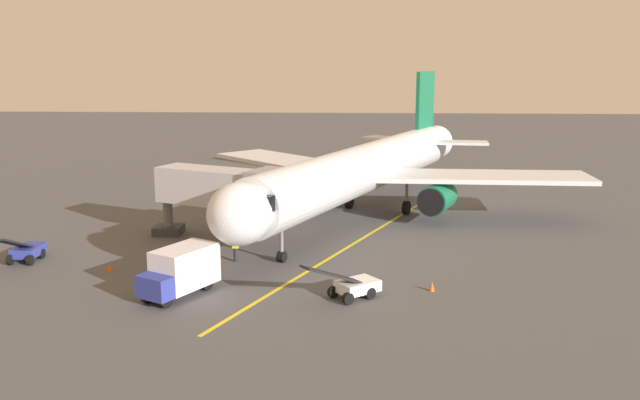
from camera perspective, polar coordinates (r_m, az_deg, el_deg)
ground_plane at (r=56.19m, az=2.90°, el=-1.20°), size 220.00×220.00×0.00m
apron_lead_in_line at (r=48.99m, az=3.79°, el=-3.15°), size 16.04×36.83×0.01m
airplane at (r=54.29m, az=3.88°, el=2.63°), size 32.09×38.31×11.50m
jet_bridge at (r=46.99m, az=-7.51°, el=0.83°), size 11.18×6.78×5.40m
ground_crew_marshaller at (r=38.68m, az=-13.92°, el=-6.20°), size 0.46×0.38×1.71m
ground_crew_wing_walker at (r=43.20m, az=-7.17°, el=-4.05°), size 0.42×0.29×1.71m
ground_crew_loader at (r=65.01m, az=-1.04°, el=1.39°), size 0.41×0.26×1.71m
belt_loader_near_nose at (r=46.89m, az=-23.60°, el=-3.92°), size 1.59×4.60×2.32m
box_truck_portside at (r=37.45m, az=-11.77°, el=-5.90°), size 3.92×4.97×2.62m
box_truck_starboard_side at (r=67.02m, az=2.20°, el=2.13°), size 3.74×4.99×2.62m
belt_loader_rear_apron at (r=36.55m, az=2.82°, el=-7.21°), size 4.34×3.77×2.32m
safety_cone_nose_left at (r=48.01m, az=-10.87°, el=-3.32°), size 0.32×0.32×0.55m
safety_cone_nose_right at (r=38.20m, az=9.45°, el=-7.20°), size 0.32×0.32×0.55m
safety_cone_wing_port at (r=43.08m, az=-17.36°, el=-5.40°), size 0.32×0.32×0.55m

